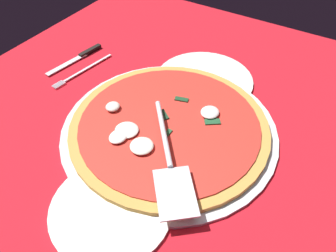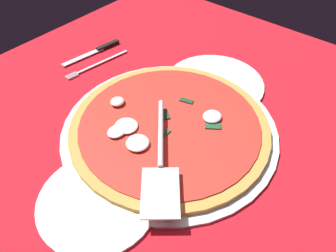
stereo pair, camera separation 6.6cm
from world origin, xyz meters
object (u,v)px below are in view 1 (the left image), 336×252
(pizza, at_px, (167,127))
(pizza_server, at_px, (169,161))
(place_setting_far, at_px, (82,64))
(dinner_plate_right, at_px, (204,80))
(dinner_plate_left, at_px, (112,209))

(pizza, height_order, pizza_server, pizza_server)
(pizza_server, relative_size, place_setting_far, 1.05)
(place_setting_far, bearing_deg, dinner_plate_right, 117.59)
(dinner_plate_left, distance_m, pizza, 0.20)
(dinner_plate_left, relative_size, dinner_plate_right, 0.88)
(dinner_plate_right, bearing_deg, place_setting_far, 109.21)
(dinner_plate_right, xyz_separation_m, place_setting_far, (-0.10, 0.30, -0.00))
(dinner_plate_left, relative_size, pizza_server, 0.91)
(pizza_server, bearing_deg, dinner_plate_right, 154.23)
(place_setting_far, bearing_deg, dinner_plate_left, 57.04)
(dinner_plate_left, xyz_separation_m, pizza, (0.20, 0.02, 0.01))
(place_setting_far, bearing_deg, pizza_server, 72.96)
(dinner_plate_right, relative_size, place_setting_far, 1.08)
(pizza_server, xyz_separation_m, place_setting_far, (0.18, 0.37, -0.04))
(dinner_plate_left, relative_size, pizza, 0.51)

